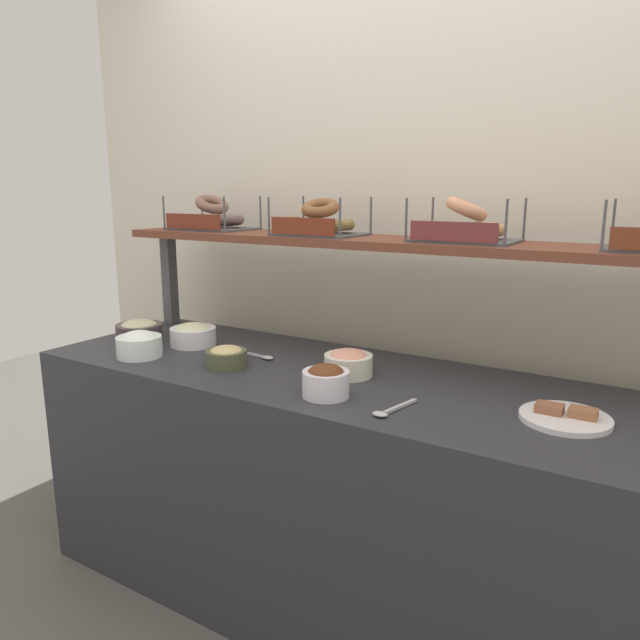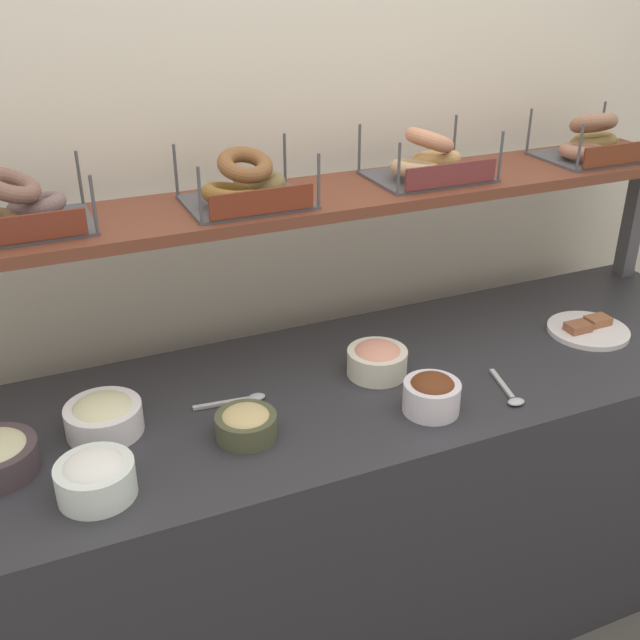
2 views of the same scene
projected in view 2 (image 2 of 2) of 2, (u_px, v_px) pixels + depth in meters
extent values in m
plane|color=#595651|center=(373.00, 607.00, 2.38)|extent=(8.00, 8.00, 0.00)
cube|color=silver|center=(302.00, 190.00, 2.29)|extent=(3.47, 0.06, 2.40)
cube|color=#2D2D33|center=(377.00, 501.00, 2.19)|extent=(2.27, 0.70, 0.85)
cube|color=#4C4C51|center=(633.00, 219.00, 2.51)|extent=(0.05, 0.05, 0.40)
cube|color=brown|center=(342.00, 195.00, 2.03)|extent=(2.23, 0.32, 0.03)
cylinder|color=white|center=(104.00, 419.00, 1.75)|extent=(0.18, 0.18, 0.07)
ellipsoid|color=beige|center=(102.00, 408.00, 1.74)|extent=(0.14, 0.14, 0.05)
cylinder|color=#4E5238|center=(246.00, 426.00, 1.74)|extent=(0.14, 0.14, 0.06)
ellipsoid|color=tan|center=(246.00, 417.00, 1.73)|extent=(0.11, 0.11, 0.04)
cylinder|color=silver|center=(377.00, 362.00, 1.99)|extent=(0.16, 0.16, 0.07)
ellipsoid|color=#E6947A|center=(377.00, 352.00, 1.97)|extent=(0.12, 0.12, 0.05)
cylinder|color=white|center=(96.00, 480.00, 1.55)|extent=(0.16, 0.16, 0.08)
ellipsoid|color=white|center=(94.00, 468.00, 1.53)|extent=(0.13, 0.13, 0.05)
cylinder|color=white|center=(431.00, 397.00, 1.83)|extent=(0.14, 0.14, 0.08)
ellipsoid|color=#5F2F16|center=(432.00, 386.00, 1.81)|extent=(0.11, 0.11, 0.05)
cylinder|color=white|center=(588.00, 330.00, 2.21)|extent=(0.23, 0.23, 0.01)
cube|color=brown|center=(578.00, 327.00, 2.18)|extent=(0.07, 0.05, 0.02)
cube|color=#965E3A|center=(598.00, 321.00, 2.22)|extent=(0.07, 0.05, 0.02)
cube|color=#B7B7BC|center=(221.00, 404.00, 1.86)|extent=(0.14, 0.03, 0.01)
ellipsoid|color=#B7B7BC|center=(257.00, 397.00, 1.88)|extent=(0.04, 0.03, 0.01)
cube|color=#B7B7BC|center=(502.00, 384.00, 1.94)|extent=(0.04, 0.14, 0.01)
ellipsoid|color=#B7B7BC|center=(516.00, 402.00, 1.86)|extent=(0.04, 0.03, 0.01)
cube|color=#4C4C51|center=(17.00, 228.00, 1.74)|extent=(0.34, 0.24, 0.01)
cylinder|color=#4C4C51|center=(94.00, 206.00, 1.68)|extent=(0.01, 0.01, 0.14)
cylinder|color=#4C4C51|center=(80.00, 179.00, 1.87)|extent=(0.01, 0.01, 0.14)
cube|color=maroon|center=(18.00, 229.00, 1.63)|extent=(0.29, 0.01, 0.06)
torus|color=#745C5B|center=(36.00, 206.00, 1.77)|extent=(0.20, 0.20, 0.06)
torus|color=brown|center=(9.00, 185.00, 1.70)|extent=(0.18, 0.18, 0.09)
cube|color=#4C4C51|center=(247.00, 202.00, 1.92)|extent=(0.31, 0.24, 0.01)
cylinder|color=#4C4C51|center=(200.00, 197.00, 1.74)|extent=(0.01, 0.01, 0.14)
cylinder|color=#4C4C51|center=(319.00, 182.00, 1.84)|extent=(0.01, 0.01, 0.14)
cylinder|color=#4C4C51|center=(176.00, 172.00, 1.93)|extent=(0.01, 0.01, 0.14)
cylinder|color=#4C4C51|center=(285.00, 159.00, 2.03)|extent=(0.01, 0.01, 0.14)
cube|color=maroon|center=(262.00, 202.00, 1.80)|extent=(0.26, 0.01, 0.06)
torus|color=brown|center=(229.00, 194.00, 1.86)|extent=(0.18, 0.18, 0.06)
torus|color=olive|center=(259.00, 184.00, 1.95)|extent=(0.16, 0.16, 0.05)
torus|color=brown|center=(245.00, 165.00, 1.87)|extent=(0.17, 0.17, 0.08)
cube|color=#4C4C51|center=(427.00, 176.00, 2.12)|extent=(0.33, 0.24, 0.01)
cylinder|color=#4C4C51|center=(399.00, 170.00, 1.94)|extent=(0.01, 0.01, 0.14)
cylinder|color=#4C4C51|center=(501.00, 157.00, 2.06)|extent=(0.01, 0.01, 0.14)
cylinder|color=#4C4C51|center=(359.00, 149.00, 2.13)|extent=(0.01, 0.01, 0.14)
cylinder|color=#4C4C51|center=(455.00, 139.00, 2.24)|extent=(0.01, 0.01, 0.14)
cube|color=brown|center=(451.00, 175.00, 2.01)|extent=(0.28, 0.01, 0.06)
torus|color=tan|center=(416.00, 169.00, 2.06)|extent=(0.19, 0.19, 0.06)
torus|color=tan|center=(436.00, 159.00, 2.16)|extent=(0.17, 0.17, 0.06)
torus|color=tan|center=(430.00, 140.00, 2.08)|extent=(0.17, 0.17, 0.09)
cube|color=#4C4C51|center=(588.00, 157.00, 2.32)|extent=(0.30, 0.24, 0.01)
cylinder|color=#4C4C51|center=(580.00, 148.00, 2.14)|extent=(0.01, 0.01, 0.14)
cylinder|color=#4C4C51|center=(529.00, 132.00, 2.33)|extent=(0.01, 0.01, 0.14)
cylinder|color=#4C4C51|center=(602.00, 124.00, 2.43)|extent=(0.01, 0.01, 0.14)
cube|color=brown|center=(618.00, 154.00, 2.20)|extent=(0.25, 0.01, 0.06)
torus|color=#A06E58|center=(583.00, 151.00, 2.26)|extent=(0.19, 0.19, 0.05)
torus|color=olive|center=(593.00, 142.00, 2.35)|extent=(0.20, 0.20, 0.06)
torus|color=#9C6F54|center=(594.00, 123.00, 2.27)|extent=(0.17, 0.17, 0.09)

